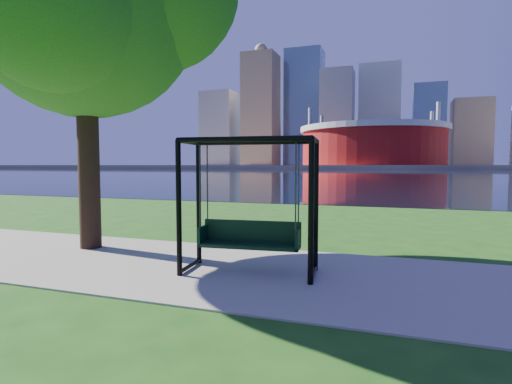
% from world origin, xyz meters
% --- Properties ---
extents(ground, '(900.00, 900.00, 0.00)m').
position_xyz_m(ground, '(0.00, 0.00, 0.00)').
color(ground, '#1E5114').
rests_on(ground, ground).
extents(path, '(120.00, 4.00, 0.03)m').
position_xyz_m(path, '(0.00, -0.50, 0.01)').
color(path, '#9E937F').
rests_on(path, ground).
extents(river, '(900.00, 180.00, 0.02)m').
position_xyz_m(river, '(0.00, 102.00, 0.01)').
color(river, black).
rests_on(river, ground).
extents(far_bank, '(900.00, 228.00, 2.00)m').
position_xyz_m(far_bank, '(0.00, 306.00, 1.00)').
color(far_bank, '#937F60').
rests_on(far_bank, ground).
extents(stadium, '(83.00, 83.00, 32.00)m').
position_xyz_m(stadium, '(-10.00, 235.00, 14.23)').
color(stadium, maroon).
rests_on(stadium, far_bank).
extents(skyline, '(392.00, 66.00, 96.50)m').
position_xyz_m(skyline, '(-4.27, 319.39, 35.89)').
color(skyline, gray).
rests_on(skyline, far_bank).
extents(swing, '(2.45, 1.26, 2.42)m').
position_xyz_m(swing, '(0.33, -0.57, 1.17)').
color(swing, black).
rests_on(swing, ground).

